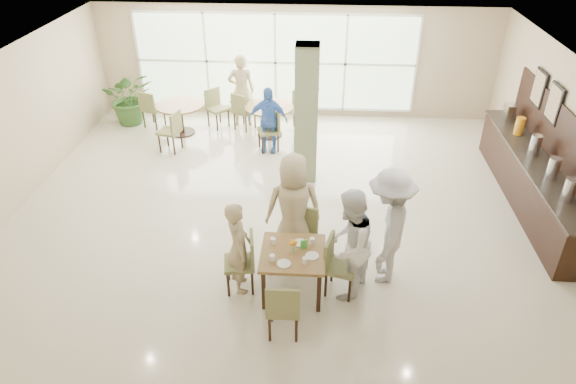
# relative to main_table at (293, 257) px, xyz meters

# --- Properties ---
(ground) EXTENTS (10.00, 10.00, 0.00)m
(ground) POSITION_rel_main_table_xyz_m (-0.35, 2.29, -0.66)
(ground) COLOR beige
(ground) RESTS_ON ground
(room_shell) EXTENTS (10.00, 10.00, 10.00)m
(room_shell) POSITION_rel_main_table_xyz_m (-0.35, 2.29, 1.05)
(room_shell) COLOR white
(room_shell) RESTS_ON ground
(window_bank) EXTENTS (7.00, 0.04, 7.00)m
(window_bank) POSITION_rel_main_table_xyz_m (-0.85, 6.75, 0.74)
(window_bank) COLOR silver
(window_bank) RESTS_ON ground
(column) EXTENTS (0.45, 0.45, 2.80)m
(column) POSITION_rel_main_table_xyz_m (0.05, 3.49, 0.74)
(column) COLOR #6C7A55
(column) RESTS_ON ground
(main_table) EXTENTS (0.94, 0.94, 0.75)m
(main_table) POSITION_rel_main_table_xyz_m (0.00, 0.00, 0.00)
(main_table) COLOR brown
(main_table) RESTS_ON ground
(round_table_left) EXTENTS (1.17, 1.17, 0.75)m
(round_table_left) POSITION_rel_main_table_xyz_m (-3.04, 5.46, -0.07)
(round_table_left) COLOR brown
(round_table_left) RESTS_ON ground
(round_table_right) EXTENTS (1.16, 1.16, 0.75)m
(round_table_right) POSITION_rel_main_table_xyz_m (-0.89, 5.47, -0.07)
(round_table_right) COLOR brown
(round_table_right) RESTS_ON ground
(chairs_main_table) EXTENTS (2.06, 2.05, 0.95)m
(chairs_main_table) POSITION_rel_main_table_xyz_m (-0.02, -0.01, -0.18)
(chairs_main_table) COLOR #626839
(chairs_main_table) RESTS_ON ground
(chairs_table_left) EXTENTS (2.22, 1.96, 0.95)m
(chairs_table_left) POSITION_rel_main_table_xyz_m (-3.04, 5.40, -0.18)
(chairs_table_left) COLOR #626839
(chairs_table_left) RESTS_ON ground
(chairs_table_right) EXTENTS (2.05, 1.82, 0.95)m
(chairs_table_right) POSITION_rel_main_table_xyz_m (-0.82, 5.48, -0.18)
(chairs_table_right) COLOR #626839
(chairs_table_right) RESTS_ON ground
(tabletop_clutter) EXTENTS (0.73, 0.70, 0.21)m
(tabletop_clutter) POSITION_rel_main_table_xyz_m (0.02, -0.01, 0.15)
(tabletop_clutter) COLOR white
(tabletop_clutter) RESTS_ON main_table
(buffet_counter) EXTENTS (0.64, 4.70, 1.95)m
(buffet_counter) POSITION_rel_main_table_xyz_m (4.35, 2.79, -0.10)
(buffet_counter) COLOR black
(buffet_counter) RESTS_ON ground
(framed_art_a) EXTENTS (0.05, 0.55, 0.70)m
(framed_art_a) POSITION_rel_main_table_xyz_m (4.60, 3.29, 1.19)
(framed_art_a) COLOR black
(framed_art_a) RESTS_ON ground
(framed_art_b) EXTENTS (0.05, 0.55, 0.70)m
(framed_art_b) POSITION_rel_main_table_xyz_m (4.60, 4.09, 1.19)
(framed_art_b) COLOR black
(framed_art_b) RESTS_ON ground
(potted_plant) EXTENTS (1.57, 1.57, 1.36)m
(potted_plant) POSITION_rel_main_table_xyz_m (-4.45, 5.99, 0.02)
(potted_plant) COLOR #335D25
(potted_plant) RESTS_ON ground
(teen_left) EXTENTS (0.50, 0.63, 1.51)m
(teen_left) POSITION_rel_main_table_xyz_m (-0.81, 0.05, 0.10)
(teen_left) COLOR tan
(teen_left) RESTS_ON ground
(teen_far) EXTENTS (0.98, 0.65, 1.85)m
(teen_far) POSITION_rel_main_table_xyz_m (-0.05, 0.90, 0.27)
(teen_far) COLOR tan
(teen_far) RESTS_ON ground
(teen_right) EXTENTS (0.94, 1.05, 1.77)m
(teen_right) POSITION_rel_main_table_xyz_m (0.80, 0.05, 0.23)
(teen_right) COLOR white
(teen_right) RESTS_ON ground
(teen_standing) EXTENTS (0.96, 1.35, 1.91)m
(teen_standing) POSITION_rel_main_table_xyz_m (1.40, 0.44, 0.30)
(teen_standing) COLOR #B0B1B3
(teen_standing) RESTS_ON ground
(adult_a) EXTENTS (0.93, 0.57, 1.52)m
(adult_a) POSITION_rel_main_table_xyz_m (-0.84, 4.66, 0.11)
(adult_a) COLOR #4679D3
(adult_a) RESTS_ON ground
(adult_b) EXTENTS (0.96, 1.58, 1.59)m
(adult_b) POSITION_rel_main_table_xyz_m (0.07, 5.42, 0.14)
(adult_b) COLOR white
(adult_b) RESTS_ON ground
(adult_standing) EXTENTS (0.71, 0.51, 1.81)m
(adult_standing) POSITION_rel_main_table_xyz_m (-1.63, 6.07, 0.25)
(adult_standing) COLOR tan
(adult_standing) RESTS_ON ground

